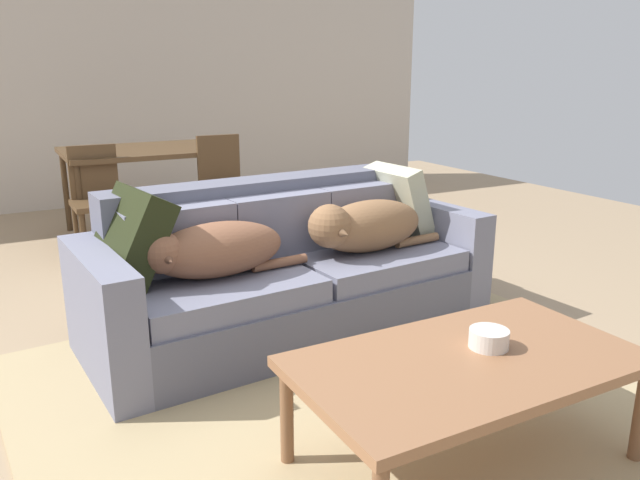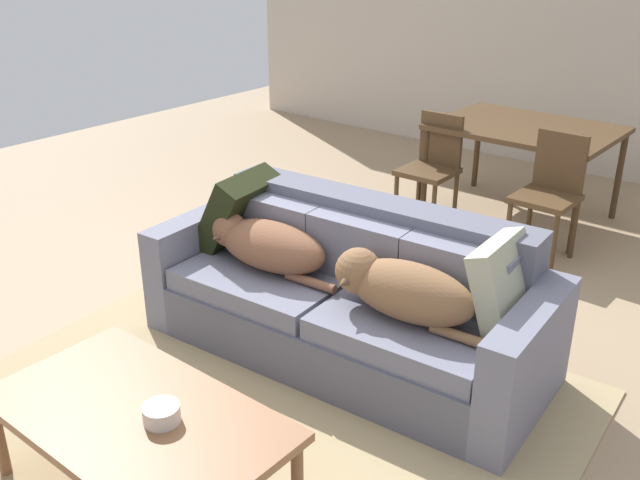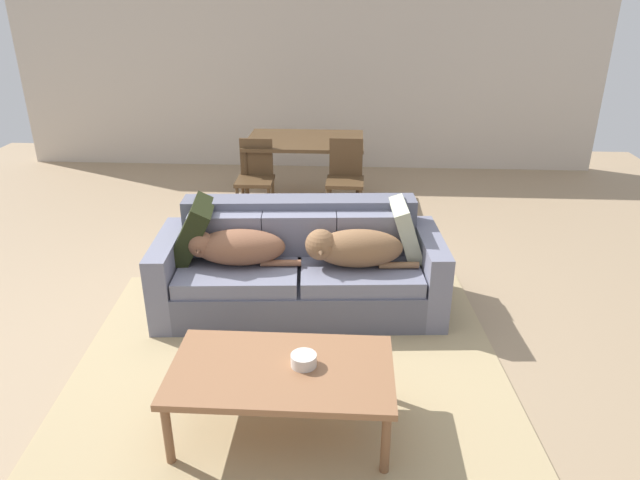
# 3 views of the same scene
# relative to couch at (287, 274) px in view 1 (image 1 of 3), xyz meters

# --- Properties ---
(ground_plane) EXTENTS (10.00, 10.00, 0.00)m
(ground_plane) POSITION_rel_couch_xyz_m (-0.28, -0.00, -0.32)
(ground_plane) COLOR #A08666
(back_partition) EXTENTS (8.00, 0.12, 2.70)m
(back_partition) POSITION_rel_couch_xyz_m (-0.28, 4.00, 1.03)
(back_partition) COLOR beige
(back_partition) RESTS_ON ground
(area_rug) EXTENTS (3.08, 2.88, 0.01)m
(area_rug) POSITION_rel_couch_xyz_m (0.00, -0.88, -0.31)
(area_rug) COLOR tan
(area_rug) RESTS_ON ground
(couch) EXTENTS (2.26, 1.04, 0.82)m
(couch) POSITION_rel_couch_xyz_m (0.00, 0.00, 0.00)
(couch) COLOR #595A6A
(couch) RESTS_ON ground
(dog_on_left_cushion) EXTENTS (0.86, 0.38, 0.27)m
(dog_on_left_cushion) POSITION_rel_couch_xyz_m (-0.47, -0.15, 0.24)
(dog_on_left_cushion) COLOR brown
(dog_on_left_cushion) RESTS_ON couch
(dog_on_right_cushion) EXTENTS (0.86, 0.39, 0.30)m
(dog_on_right_cushion) POSITION_rel_couch_xyz_m (0.41, -0.14, 0.26)
(dog_on_right_cushion) COLOR brown
(dog_on_right_cushion) RESTS_ON couch
(throw_pillow_by_left_arm) EXTENTS (0.41, 0.51, 0.49)m
(throw_pillow_by_left_arm) POSITION_rel_couch_xyz_m (-0.83, -0.01, 0.32)
(throw_pillow_by_left_arm) COLOR black
(throw_pillow_by_left_arm) RESTS_ON couch
(throw_pillow_by_right_arm) EXTENTS (0.28, 0.46, 0.46)m
(throw_pillow_by_right_arm) POSITION_rel_couch_xyz_m (0.83, 0.11, 0.31)
(throw_pillow_by_right_arm) COLOR #ACAE91
(throw_pillow_by_right_arm) RESTS_ON couch
(coffee_table) EXTENTS (1.25, 0.71, 0.43)m
(coffee_table) POSITION_rel_couch_xyz_m (0.03, -1.44, 0.07)
(coffee_table) COLOR #90603F
(coffee_table) RESTS_ON ground
(bowl_on_coffee_table) EXTENTS (0.15, 0.15, 0.07)m
(bowl_on_coffee_table) POSITION_rel_couch_xyz_m (0.15, -1.41, 0.14)
(bowl_on_coffee_table) COLOR silver
(bowl_on_coffee_table) RESTS_ON coffee_table
(dining_table) EXTENTS (1.35, 0.99, 0.75)m
(dining_table) POSITION_rel_couch_xyz_m (-0.16, 2.49, 0.37)
(dining_table) COLOR #4C351F
(dining_table) RESTS_ON ground
(dining_chair_near_left) EXTENTS (0.40, 0.40, 0.86)m
(dining_chair_near_left) POSITION_rel_couch_xyz_m (-0.66, 1.94, 0.16)
(dining_chair_near_left) COLOR #4C351F
(dining_chair_near_left) RESTS_ON ground
(dining_chair_near_right) EXTENTS (0.41, 0.41, 0.89)m
(dining_chair_near_right) POSITION_rel_couch_xyz_m (0.32, 1.88, 0.18)
(dining_chair_near_right) COLOR #4C351F
(dining_chair_near_right) RESTS_ON ground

